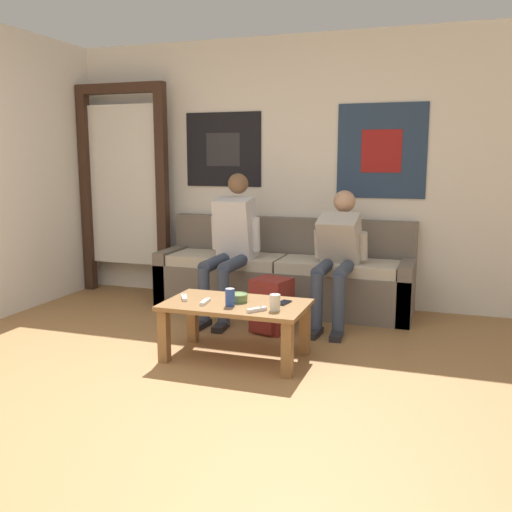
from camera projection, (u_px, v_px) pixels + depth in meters
ground_plane at (114, 429)px, 3.00m from camera, size 18.00×18.00×0.00m
wall_back at (278, 172)px, 5.57m from camera, size 10.00×0.07×2.55m
door_frame at (124, 179)px, 5.89m from camera, size 1.00×0.10×2.15m
couch at (283, 278)px, 5.39m from camera, size 2.39×0.66×0.84m
coffee_table at (236, 313)px, 4.02m from camera, size 1.00×0.58×0.40m
person_seated_adult at (231, 241)px, 5.10m from camera, size 0.47×0.89×1.27m
person_seated_teen at (338, 251)px, 4.86m from camera, size 0.47×0.94×1.13m
backpack at (271, 307)px, 4.66m from camera, size 0.34×0.35×0.44m
ceramic_bowl at (238, 297)px, 4.04m from camera, size 0.14×0.14×0.06m
pillar_candle at (275, 302)px, 3.80m from camera, size 0.07×0.07×0.12m
drink_can_blue at (230, 297)px, 3.91m from camera, size 0.07×0.07×0.12m
game_controller_near_left at (257, 310)px, 3.78m from camera, size 0.12×0.13×0.03m
game_controller_near_right at (184, 298)px, 4.11m from camera, size 0.10×0.14×0.03m
game_controller_far_center at (205, 302)px, 3.99m from camera, size 0.05×0.15×0.03m
cell_phone at (284, 303)px, 3.99m from camera, size 0.09×0.15×0.01m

